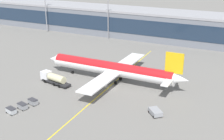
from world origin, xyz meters
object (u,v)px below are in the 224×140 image
Objects in this scene: baggage_cart_0 at (11,111)px; main_airliner at (112,69)px; fuel_tanker at (54,78)px; baggage_cart_1 at (22,106)px; pushback_tug at (155,112)px; baggage_cart_2 at (33,102)px.

main_airliner is at bearing 66.46° from baggage_cart_0.
fuel_tanker is 3.76× the size of baggage_cart_0.
baggage_cart_0 is at bearing -84.07° from fuel_tanker.
main_airliner is at bearing 32.52° from fuel_tanker.
main_airliner is 29.40m from baggage_cart_1.
baggage_cart_0 is (-31.89, -15.05, -0.07)m from pushback_tug.
baggage_cart_1 is (-12.15, -26.57, -3.34)m from main_airliner.
baggage_cart_2 is (1.56, 6.21, 0.00)m from baggage_cart_0.
baggage_cart_1 reaches higher than pushback_tug.
main_airliner reaches higher than baggage_cart_1.
baggage_cart_2 is (-11.37, -23.46, -3.34)m from main_airliner.
main_airliner is 15.98× the size of baggage_cart_2.
pushback_tug is at bearing 16.26° from baggage_cart_2.
baggage_cart_2 is (-30.33, -8.85, -0.07)m from pushback_tug.
fuel_tanker is at bearing 104.69° from baggage_cart_2.
main_airliner is 10.84× the size of pushback_tug.
baggage_cart_0 and baggage_cart_2 have the same top height.
baggage_cart_2 is (3.64, -13.89, -0.96)m from fuel_tanker.
baggage_cart_0 is 6.40m from baggage_cart_2.
main_airliner reaches higher than baggage_cart_0.
baggage_cart_1 is (0.78, 3.10, 0.00)m from baggage_cart_0.
baggage_cart_0 is 1.00× the size of baggage_cart_2.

